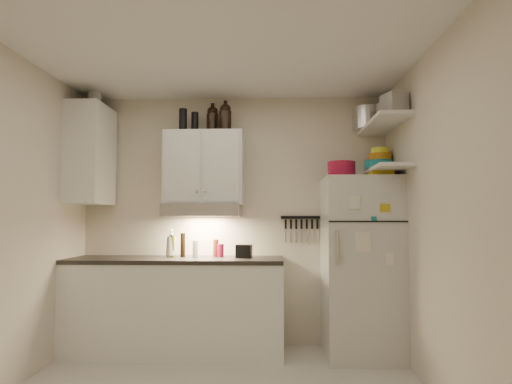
{
  "coord_description": "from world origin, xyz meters",
  "views": [
    {
      "loc": [
        0.4,
        -3.02,
        1.29
      ],
      "look_at": [
        0.25,
        0.9,
        1.55
      ],
      "focal_mm": 30.0,
      "sensor_mm": 36.0,
      "label": 1
    }
  ],
  "objects": [
    {
      "name": "bowl_orange",
      "position": [
        1.48,
        1.27,
        1.92
      ],
      "size": [
        0.22,
        0.22,
        0.07
      ],
      "primitive_type": "cylinder",
      "color": "orange",
      "rests_on": "bowl_teal"
    },
    {
      "name": "dutch_oven",
      "position": [
        1.07,
        1.12,
        1.78
      ],
      "size": [
        0.31,
        0.31,
        0.15
      ],
      "primitive_type": "cylinder",
      "rotation": [
        0.0,
        0.0,
        0.19
      ],
      "color": "maroon",
      "rests_on": "fridge"
    },
    {
      "name": "bowl_teal",
      "position": [
        1.46,
        1.28,
        1.83
      ],
      "size": [
        0.28,
        0.28,
        0.11
      ],
      "primitive_type": "cylinder",
      "color": "#177781",
      "rests_on": "shelf_lo"
    },
    {
      "name": "shelf_lo",
      "position": [
        1.45,
        1.02,
        1.76
      ],
      "size": [
        0.3,
        0.95,
        0.03
      ],
      "primitive_type": "cube",
      "color": "white",
      "rests_on": "right_wall"
    },
    {
      "name": "plates",
      "position": [
        1.4,
        1.01,
        1.81
      ],
      "size": [
        0.28,
        0.28,
        0.06
      ],
      "primitive_type": "cylinder",
      "rotation": [
        0.0,
        0.0,
        0.11
      ],
      "color": "#177781",
      "rests_on": "shelf_lo"
    },
    {
      "name": "red_jar",
      "position": [
        -0.12,
        1.29,
        0.99
      ],
      "size": [
        0.07,
        0.07,
        0.13
      ],
      "primitive_type": "cylinder",
      "rotation": [
        0.0,
        0.0,
        0.02
      ],
      "color": "maroon",
      "rests_on": "countertop"
    },
    {
      "name": "right_wall",
      "position": [
        1.61,
        0.0,
        1.3
      ],
      "size": [
        0.02,
        3.0,
        2.6
      ],
      "primitive_type": "cube",
      "color": "beige",
      "rests_on": "ground"
    },
    {
      "name": "side_jar",
      "position": [
        -1.42,
        1.22,
        2.54
      ],
      "size": [
        0.14,
        0.14,
        0.18
      ],
      "primitive_type": "cylinder",
      "rotation": [
        0.0,
        0.0,
        0.0
      ],
      "color": "silver",
      "rests_on": "side_cabinet"
    },
    {
      "name": "soap_bottle",
      "position": [
        -0.62,
        1.29,
        1.08
      ],
      "size": [
        0.13,
        0.13,
        0.31
      ],
      "primitive_type": "imported",
      "rotation": [
        0.0,
        0.0,
        -0.07
      ],
      "color": "white",
      "rests_on": "countertop"
    },
    {
      "name": "tin_b",
      "position": [
        1.47,
        0.7,
        2.3
      ],
      "size": [
        0.23,
        0.23,
        0.18
      ],
      "primitive_type": "cube",
      "rotation": [
        0.0,
        0.0,
        0.37
      ],
      "color": "#AAAAAD",
      "rests_on": "shelf_hi"
    },
    {
      "name": "upper_cabinet",
      "position": [
        -0.3,
        1.33,
        1.83
      ],
      "size": [
        0.8,
        0.33,
        0.75
      ],
      "primitive_type": "cube",
      "color": "white",
      "rests_on": "back_wall"
    },
    {
      "name": "thermos_b",
      "position": [
        -0.52,
        1.29,
        2.32
      ],
      "size": [
        0.11,
        0.11,
        0.24
      ],
      "primitive_type": "cylinder",
      "rotation": [
        0.0,
        0.0,
        -0.42
      ],
      "color": "black",
      "rests_on": "upper_cabinet"
    },
    {
      "name": "shelf_hi",
      "position": [
        1.45,
        1.02,
        2.2
      ],
      "size": [
        0.3,
        0.95,
        0.03
      ],
      "primitive_type": "cube",
      "color": "white",
      "rests_on": "right_wall"
    },
    {
      "name": "range_hood",
      "position": [
        -0.3,
        1.27,
        1.39
      ],
      "size": [
        0.76,
        0.46,
        0.12
      ],
      "primitive_type": "cube",
      "color": "silver",
      "rests_on": "back_wall"
    },
    {
      "name": "back_wall",
      "position": [
        0.0,
        1.51,
        1.3
      ],
      "size": [
        3.2,
        0.02,
        2.6
      ],
      "primitive_type": "cube",
      "color": "beige",
      "rests_on": "ground"
    },
    {
      "name": "thermos_a",
      "position": [
        -0.41,
        1.36,
        2.31
      ],
      "size": [
        0.08,
        0.08,
        0.21
      ],
      "primitive_type": "cylinder",
      "rotation": [
        0.0,
        0.0,
        0.14
      ],
      "color": "black",
      "rests_on": "upper_cabinet"
    },
    {
      "name": "book_stack",
      "position": [
        1.41,
        1.01,
        1.74
      ],
      "size": [
        0.21,
        0.25,
        0.08
      ],
      "primitive_type": "cube",
      "rotation": [
        0.0,
        0.0,
        -0.02
      ],
      "color": "gold",
      "rests_on": "fridge"
    },
    {
      "name": "stock_pot",
      "position": [
        1.38,
        1.34,
        2.33
      ],
      "size": [
        0.34,
        0.34,
        0.22
      ],
      "primitive_type": "cylinder",
      "rotation": [
        0.0,
        0.0,
        -0.09
      ],
      "color": "silver",
      "rests_on": "shelf_hi"
    },
    {
      "name": "caddy",
      "position": [
        0.12,
        1.2,
        0.99
      ],
      "size": [
        0.16,
        0.13,
        0.13
      ],
      "primitive_type": "cube",
      "rotation": [
        0.0,
        0.0,
        -0.12
      ],
      "color": "black",
      "rests_on": "countertop"
    },
    {
      "name": "vinegar_bottle",
      "position": [
        -0.5,
        1.27,
        1.04
      ],
      "size": [
        0.07,
        0.07,
        0.24
      ],
      "primitive_type": "cylinder",
      "rotation": [
        0.0,
        0.0,
        0.43
      ],
      "color": "black",
      "rests_on": "countertop"
    },
    {
      "name": "oil_bottle",
      "position": [
        -0.6,
        1.26,
        1.03
      ],
      "size": [
        0.06,
        0.06,
        0.22
      ],
      "primitive_type": "cylinder",
      "rotation": [
        0.0,
        0.0,
        0.37
      ],
      "color": "#545916",
      "rests_on": "countertop"
    },
    {
      "name": "spice_jar",
      "position": [
        1.37,
        1.11,
        1.75
      ],
      "size": [
        0.06,
        0.06,
        0.09
      ],
      "primitive_type": "cylinder",
      "rotation": [
        0.0,
        0.0,
        -0.13
      ],
      "color": "silver",
      "rests_on": "fridge"
    },
    {
      "name": "countertop",
      "position": [
        -0.55,
        1.2,
        0.9
      ],
      "size": [
        2.1,
        0.62,
        0.04
      ],
      "primitive_type": "cube",
      "color": "#292523",
      "rests_on": "base_cabinet"
    },
    {
      "name": "tin_a",
      "position": [
        1.5,
        0.97,
        2.3
      ],
      "size": [
        0.23,
        0.22,
        0.18
      ],
      "primitive_type": "cube",
      "rotation": [
        0.0,
        0.0,
        0.42
      ],
      "color": "#AAAAAD",
      "rests_on": "shelf_hi"
    },
    {
      "name": "base_cabinet",
      "position": [
        -0.55,
        1.2,
        0.44
      ],
      "size": [
        2.1,
        0.6,
        0.88
      ],
      "primitive_type": "cube",
      "color": "white",
      "rests_on": "floor"
    },
    {
      "name": "pepper_mill",
      "position": [
        -0.17,
        1.31,
        1.01
      ],
      "size": [
        0.07,
        0.07,
        0.18
      ],
      "primitive_type": "cylinder",
      "rotation": [
        0.0,
        0.0,
        -0.35
      ],
      "color": "maroon",
      "rests_on": "countertop"
    },
    {
      "name": "fridge",
      "position": [
        1.25,
        1.16,
        0.85
      ],
      "size": [
        0.7,
        0.68,
        1.7
      ],
      "primitive_type": "cube",
      "color": "silver",
      "rests_on": "floor"
    },
    {
      "name": "growler_a",
      "position": [
        -0.23,
        1.4,
        2.35
      ],
      "size": [
        0.13,
        0.13,
        0.3
      ],
      "primitive_type": null,
      "rotation": [
        0.0,
        0.0,
        0.04
      ],
      "color": "black",
      "rests_on": "upper_cabinet"
    },
    {
      "name": "knife_strip",
      "position": [
        0.7,
        1.49,
        1.32
      ],
      "size": [
        0.42,
        0.02,
        0.03
      ],
      "primitive_type": "cube",
      "color": "black",
      "rests_on": "back_wall"
    },
    {
      "name": "ceiling",
      "position": [
        0.0,
        0.0,
        2.61
      ],
      "size": [
        3.2,
        3.0,
        0.02
      ],
      "primitive_type": "cube",
      "color": "white",
      "rests_on": "ground"
    },
    {
      "name": "bowl_yellow",
      "position": [
        1.48,
        1.27,
        1.98
      ],
      "size": [
        0.17,
        0.17,
        0.06
      ],
      "primitive_type": "cylinder",
      "color": "#F1F62B",
      "rests_on": "bowl_orange"
    },
    {
      "name": "clear_bottle",
      "position": [
        -0.36,
        1.22,
        1.0
      ],
      "size": [
        0.07,
        0.07,
        0.17
      ],
      "primitive_type": "cylinder",
      "rotation": [
        0.0,
        0.0,
        -0.34
      ],
      "color": "silver",
      "rests_on": "countertop"
    },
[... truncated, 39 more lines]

